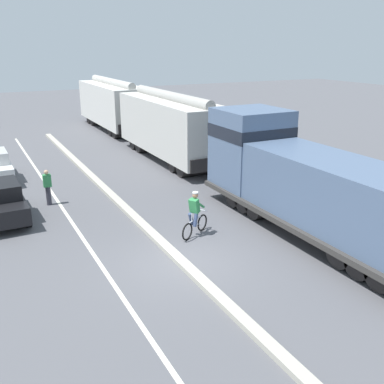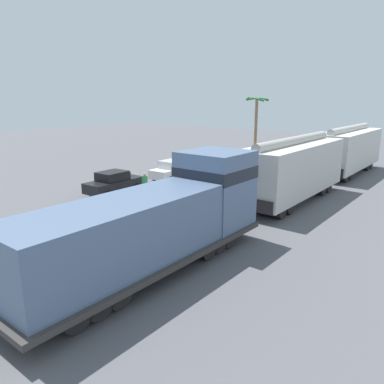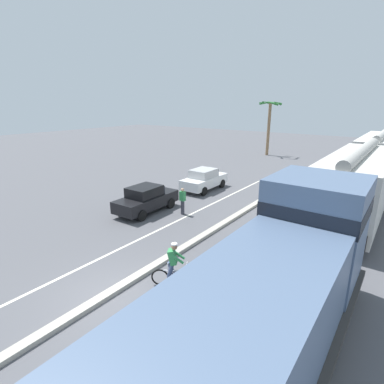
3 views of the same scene
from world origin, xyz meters
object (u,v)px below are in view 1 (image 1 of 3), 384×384
object	(u,v)px
locomotive	(302,184)
parked_car_black	(0,201)
hopper_car_middle	(113,104)
cyclist	(195,215)
pedestrian_by_cars	(48,187)
hopper_car_lead	(171,127)

from	to	relation	value
locomotive	parked_car_black	size ratio (longest dim) A/B	2.73
hopper_car_middle	cyclist	size ratio (longest dim) A/B	6.18
hopper_car_middle	parked_car_black	size ratio (longest dim) A/B	2.49
pedestrian_by_cars	locomotive	bearing A→B (deg)	-40.82
locomotive	hopper_car_middle	xyz separation A→B (m)	(0.00, 23.76, 0.28)
locomotive	hopper_car_middle	bearing A→B (deg)	90.00
hopper_car_middle	parked_car_black	world-z (taller)	hopper_car_middle
hopper_car_middle	cyclist	world-z (taller)	hopper_car_middle
cyclist	pedestrian_by_cars	world-z (taller)	cyclist
parked_car_black	hopper_car_middle	bearing A→B (deg)	59.49
hopper_car_lead	hopper_car_middle	world-z (taller)	same
hopper_car_middle	pedestrian_by_cars	bearing A→B (deg)	-116.56
hopper_car_lead	pedestrian_by_cars	bearing A→B (deg)	-148.95
locomotive	cyclist	xyz separation A→B (m)	(-4.02, 1.19, -0.98)
parked_car_black	pedestrian_by_cars	distance (m)	2.26
cyclist	pedestrian_by_cars	xyz separation A→B (m)	(-4.27, 5.98, 0.03)
locomotive	hopper_car_middle	size ratio (longest dim) A/B	1.10
hopper_car_lead	pedestrian_by_cars	size ratio (longest dim) A/B	6.54
cyclist	locomotive	bearing A→B (deg)	-16.45
locomotive	cyclist	bearing A→B (deg)	163.55
parked_car_black	cyclist	xyz separation A→B (m)	(6.32, -5.02, 0.00)
hopper_car_middle	cyclist	bearing A→B (deg)	-100.11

